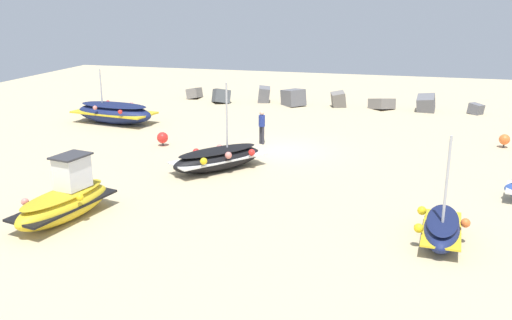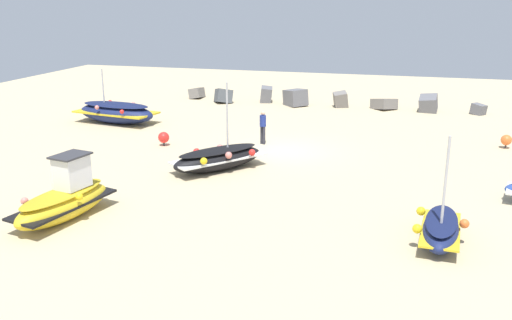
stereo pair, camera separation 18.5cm
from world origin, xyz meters
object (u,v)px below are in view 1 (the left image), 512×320
Objects in this scene: fishing_boat_3 at (442,228)px; mooring_buoy_1 at (504,140)px; mooring_buoy_0 at (163,138)px; person_walking at (262,125)px; fishing_boat_0 at (114,112)px; fishing_boat_4 at (65,200)px; fishing_boat_2 at (218,158)px.

fishing_boat_3 is 12.56m from mooring_buoy_1.
mooring_buoy_0 is 16.65m from mooring_buoy_1.
person_walking is 2.50× the size of mooring_buoy_1.
fishing_boat_0 is 7.74× the size of mooring_buoy_1.
fishing_boat_0 is 14.62m from fishing_boat_4.
fishing_boat_0 is 1.55× the size of fishing_boat_3.
mooring_buoy_1 is (11.55, 2.37, -0.56)m from person_walking.
person_walking is (-8.08, 9.70, 0.55)m from fishing_boat_3.
fishing_boat_2 reaches higher than fishing_boat_3.
fishing_boat_3 is at bearing -106.04° from mooring_buoy_1.
mooring_buoy_0 is (-4.61, -1.63, -0.56)m from person_walking.
fishing_boat_0 is at bearing 33.70° from fishing_boat_4.
fishing_boat_2 is at bearing -14.56° from fishing_boat_4.
fishing_boat_4 is at bearing 12.90° from fishing_boat_2.
fishing_boat_3 is 4.87× the size of mooring_buoy_0.
person_walking is at bearing -168.39° from mooring_buoy_1.
fishing_boat_0 is 7.53× the size of mooring_buoy_0.
fishing_boat_0 is at bearing -90.37° from fishing_boat_2.
person_walking is at bearing 19.48° from mooring_buoy_0.
fishing_boat_0 reaches higher than fishing_boat_4.
fishing_boat_4 is 6.08× the size of mooring_buoy_1.
fishing_boat_4 is 9.50m from mooring_buoy_0.
fishing_boat_3 reaches higher than mooring_buoy_1.
fishing_boat_0 is 3.09× the size of person_walking.
mooring_buoy_1 is at bearing 131.68° from person_walking.
fishing_boat_2 reaches higher than fishing_boat_4.
fishing_boat_2 reaches higher than mooring_buoy_1.
mooring_buoy_1 is (15.33, 13.47, -0.25)m from fishing_boat_4.
mooring_buoy_1 is (16.16, 4.00, -0.00)m from mooring_buoy_0.
fishing_boat_4 reaches higher than mooring_buoy_1.
person_walking is (9.45, -2.38, 0.34)m from fishing_boat_0.
fishing_boat_3 is (8.79, -5.07, -0.08)m from fishing_boat_2.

